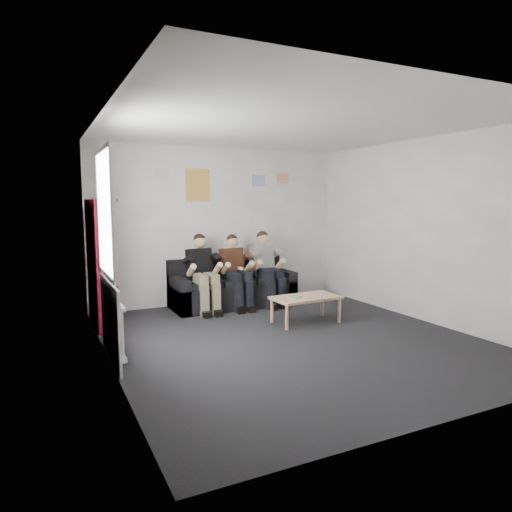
{
  "coord_description": "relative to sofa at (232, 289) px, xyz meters",
  "views": [
    {
      "loc": [
        -2.92,
        -4.98,
        1.78
      ],
      "look_at": [
        0.12,
        1.3,
        0.94
      ],
      "focal_mm": 32.0,
      "sensor_mm": 36.0,
      "label": 1
    }
  ],
  "objects": [
    {
      "name": "coffee_table",
      "position": [
        0.54,
        -1.51,
        0.06
      ],
      "size": [
        0.98,
        0.54,
        0.39
      ],
      "rotation": [
        0.0,
        0.0,
        0.05
      ],
      "color": "tan",
      "rests_on": "ground"
    },
    {
      "name": "person_middle",
      "position": [
        -0.0,
        -0.19,
        0.33
      ],
      "size": [
        0.37,
        0.79,
        1.23
      ],
      "rotation": [
        0.0,
        0.0,
        0.06
      ],
      "color": "#4C2719",
      "rests_on": "sofa"
    },
    {
      "name": "poster_large",
      "position": [
        -0.45,
        0.38,
        1.76
      ],
      "size": [
        0.42,
        0.01,
        0.55
      ],
      "primitive_type": "cube",
      "color": "#E8D051",
      "rests_on": "room_shell"
    },
    {
      "name": "person_right",
      "position": [
        0.58,
        -0.19,
        0.34
      ],
      "size": [
        0.39,
        0.83,
        1.26
      ],
      "rotation": [
        0.0,
        0.0,
        -0.01
      ],
      "color": "white",
      "rests_on": "sofa"
    },
    {
      "name": "person_left",
      "position": [
        -0.58,
        -0.19,
        0.34
      ],
      "size": [
        0.38,
        0.82,
        1.25
      ],
      "rotation": [
        0.0,
        0.0,
        0.1
      ],
      "color": "black",
      "rests_on": "sofa"
    },
    {
      "name": "sofa",
      "position": [
        0.0,
        0.0,
        0.0
      ],
      "size": [
        2.07,
        0.85,
        0.8
      ],
      "color": "black",
      "rests_on": "ground"
    },
    {
      "name": "poster_pink",
      "position": [
        1.2,
        0.38,
        1.91
      ],
      "size": [
        0.22,
        0.01,
        0.18
      ],
      "primitive_type": "cube",
      "color": "#C53D88",
      "rests_on": "room_shell"
    },
    {
      "name": "game_cases",
      "position": [
        0.35,
        -1.54,
        0.12
      ],
      "size": [
        0.19,
        0.15,
        0.03
      ],
      "rotation": [
        0.0,
        0.0,
        0.38
      ],
      "color": "silver",
      "rests_on": "coffee_table"
    },
    {
      "name": "window",
      "position": [
        -2.28,
        -1.91,
        0.74
      ],
      "size": [
        0.05,
        1.3,
        2.36
      ],
      "color": "white",
      "rests_on": "room_shell"
    },
    {
      "name": "poster_blue",
      "position": [
        0.7,
        0.38,
        1.86
      ],
      "size": [
        0.25,
        0.01,
        0.2
      ],
      "primitive_type": "cube",
      "color": "#4372E5",
      "rests_on": "room_shell"
    },
    {
      "name": "bookshelf",
      "position": [
        -2.14,
        -0.45,
        0.62
      ],
      "size": [
        0.27,
        0.81,
        1.81
      ],
      "rotation": [
        0.0,
        0.0,
        0.09
      ],
      "color": "maroon",
      "rests_on": "ground"
    },
    {
      "name": "poster_sign",
      "position": [
        -1.05,
        0.38,
        1.96
      ],
      "size": [
        0.2,
        0.01,
        0.14
      ],
      "primitive_type": "cube",
      "color": "silver",
      "rests_on": "room_shell"
    },
    {
      "name": "radiator",
      "position": [
        -2.2,
        -1.91,
        0.06
      ],
      "size": [
        0.1,
        0.64,
        0.6
      ],
      "color": "white",
      "rests_on": "ground"
    },
    {
      "name": "room_shell",
      "position": [
        -0.05,
        -2.11,
        1.06
      ],
      "size": [
        5.0,
        5.0,
        5.0
      ],
      "color": "black",
      "rests_on": "ground"
    }
  ]
}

